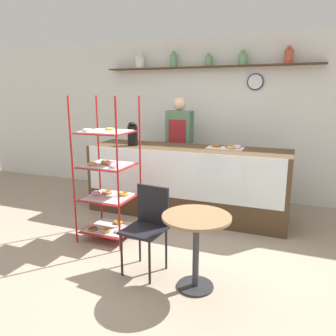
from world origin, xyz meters
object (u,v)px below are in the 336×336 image
at_px(pastry_rack, 108,181).
at_px(cafe_chair, 148,220).
at_px(cafe_table, 196,235).
at_px(person_worker, 179,145).
at_px(coffee_carafe, 133,134).
at_px(donut_tray_counter, 228,147).

distance_m(pastry_rack, cafe_chair, 0.95).
relative_size(cafe_table, cafe_chair, 0.82).
distance_m(person_worker, cafe_chair, 2.31).
height_order(person_worker, cafe_table, person_worker).
distance_m(person_worker, cafe_table, 2.62).
bearing_deg(coffee_carafe, person_worker, 54.75).
height_order(coffee_carafe, donut_tray_counter, coffee_carafe).
bearing_deg(pastry_rack, person_worker, 79.90).
height_order(cafe_table, coffee_carafe, coffee_carafe).
distance_m(cafe_chair, coffee_carafe, 1.92).
distance_m(pastry_rack, coffee_carafe, 1.13).
height_order(cafe_table, donut_tray_counter, donut_tray_counter).
bearing_deg(donut_tray_counter, cafe_chair, -103.57).
height_order(pastry_rack, donut_tray_counter, pastry_rack).
relative_size(pastry_rack, cafe_chair, 2.02).
bearing_deg(cafe_chair, pastry_rack, 154.02).
xyz_separation_m(cafe_table, coffee_carafe, (-1.51, 1.68, 0.66)).
height_order(pastry_rack, person_worker, pastry_rack).
bearing_deg(person_worker, cafe_chair, -78.07).
distance_m(cafe_table, donut_tray_counter, 1.98).
height_order(pastry_rack, coffee_carafe, pastry_rack).
bearing_deg(coffee_carafe, cafe_chair, -57.77).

